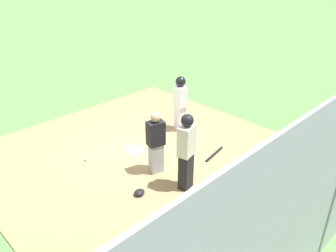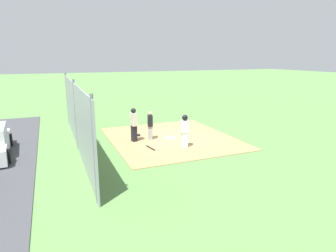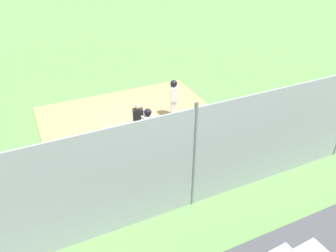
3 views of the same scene
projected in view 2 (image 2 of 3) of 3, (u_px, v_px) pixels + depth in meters
ground_plane at (171, 138)px, 15.73m from camera, size 140.00×140.00×0.00m
dirt_infield at (171, 138)px, 15.73m from camera, size 7.20×6.40×0.03m
home_plate at (171, 138)px, 15.72m from camera, size 0.45×0.45×0.02m
catcher at (150, 125)px, 15.31m from camera, size 0.43×0.35×1.52m
umpire at (134, 124)px, 14.91m from camera, size 0.43×0.33×1.76m
runner at (185, 129)px, 13.93m from camera, size 0.35×0.43×1.61m
baseball_bat at (151, 148)px, 13.91m from camera, size 0.81×0.20×0.06m
catcher_mask at (138, 135)px, 16.11m from camera, size 0.24×0.20×0.12m
baseball at (170, 132)px, 16.92m from camera, size 0.07×0.07×0.07m
backstop_fence at (76, 117)px, 13.54m from camera, size 12.00×0.10×3.35m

